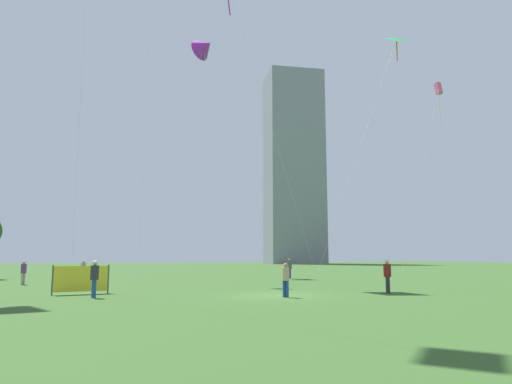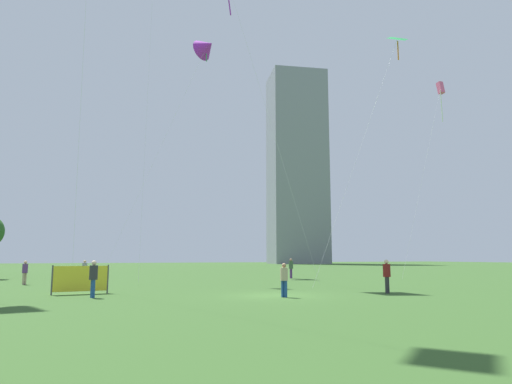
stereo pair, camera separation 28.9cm
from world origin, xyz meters
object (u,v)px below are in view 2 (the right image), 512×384
Objects in this scene: person_standing_2 at (387,274)px; kite_flying_0 at (397,40)px; person_standing_3 at (291,267)px; person_standing_0 at (84,269)px; kite_flying_4 at (440,90)px; person_standing_1 at (93,276)px; person_standing_6 at (284,277)px; distant_highrise_1 at (297,167)px; event_banner at (81,279)px; person_standing_4 at (25,271)px; kite_flying_2 at (206,47)px.

kite_flying_0 is (9.10, 8.93, 19.33)m from person_standing_2.
person_standing_3 is 0.09× the size of kite_flying_0.
person_standing_0 is 0.08× the size of kite_flying_4.
person_standing_1 is 9.30m from person_standing_6.
kite_flying_0 is (5.84, -9.00, 19.33)m from person_standing_3.
person_standing_3 is 0.03× the size of distant_highrise_1.
person_standing_1 reaches higher than event_banner.
person_standing_1 is 2.62m from event_banner.
kite_flying_0 is (27.91, -7.47, 19.40)m from person_standing_4.
kite_flying_2 is at bearing 149.82° from kite_flying_4.
kite_flying_2 is 87.66m from distant_highrise_1.
kite_flying_0 reaches higher than person_standing_4.
kite_flying_0 is 7.39× the size of event_banner.
person_standing_1 is 119.86m from distant_highrise_1.
person_standing_4 is at bearing -142.65° from kite_flying_2.
person_standing_4 is (-18.81, 16.39, -0.07)m from person_standing_2.
person_standing_3 is 0.09× the size of kite_flying_4.
event_banner is (-15.43, 5.81, -0.24)m from person_standing_2.
person_standing_0 is at bearing -139.73° from kite_flying_2.
kite_flying_4 is at bearing -48.09° from person_standing_3.
kite_flying_2 is 0.49× the size of distant_highrise_1.
distant_highrise_1 is (54.21, 101.40, 28.05)m from person_standing_6.
person_standing_6 is 39.26m from kite_flying_2.
person_standing_1 is at bearing 176.85° from person_standing_3.
person_standing_0 is 107.65m from distant_highrise_1.
kite_flying_0 is 23.99m from kite_flying_2.
kite_flying_4 is 0.36× the size of distant_highrise_1.
kite_flying_0 is 13.75m from kite_flying_4.
person_standing_1 is at bearing -79.44° from event_banner.
person_standing_3 is (3.26, 17.93, -0.00)m from person_standing_2.
event_banner is at bearing -111.06° from distant_highrise_1.
person_standing_3 is at bearing 122.98° from kite_flying_0.
distant_highrise_1 reaches higher than kite_flying_4.
person_standing_2 is (14.72, -18.43, 0.06)m from person_standing_0.
distant_highrise_1 is at bearing 6.34° from person_standing_4.
person_standing_1 is 38.82m from kite_flying_2.
person_standing_4 is at bearing 165.02° from kite_flying_0.
kite_flying_2 is at bearing -49.20° from person_standing_0.
kite_flying_0 is 0.75× the size of kite_flying_2.
kite_flying_0 is (23.82, -9.51, 19.39)m from person_standing_0.
person_standing_3 reaches higher than person_standing_6.
distant_highrise_1 is at bearing 19.78° from person_standing_3.
person_standing_2 is 6.26m from person_standing_6.
person_standing_3 is at bearing -41.52° from person_standing_4.
person_standing_4 is 11.11m from event_banner.
event_banner is at bearing -172.76° from kite_flying_0.
person_standing_3 is 0.63× the size of event_banner.
distant_highrise_1 is (47.95, 101.35, 27.96)m from person_standing_2.
person_standing_2 reaches higher than person_standing_6.
person_standing_2 is at bearing -142.37° from kite_flying_4.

